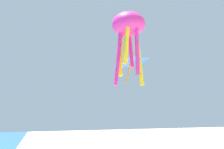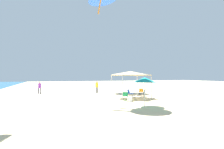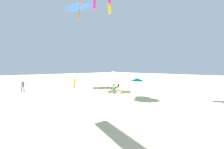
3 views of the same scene
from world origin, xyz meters
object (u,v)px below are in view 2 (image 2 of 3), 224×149
folding_chair_near_cooler (125,95)px  person_watching_sky (40,87)px  folding_chair_right_of_tent (130,92)px  cooler_box (130,99)px  person_by_tent (97,86)px  beach_umbrella (145,80)px  folding_chair_facing_ocean (141,91)px  folding_chair_left_of_tent (143,92)px  canopy_tent (131,74)px

folding_chair_near_cooler → person_watching_sky: (9.62, 8.15, 0.47)m
folding_chair_right_of_tent → cooler_box: size_ratio=1.10×
person_watching_sky → person_by_tent: size_ratio=0.95×
folding_chair_right_of_tent → beach_umbrella: bearing=-147.4°
folding_chair_facing_ocean → cooler_box: bearing=87.9°
folding_chair_facing_ocean → person_by_tent: size_ratio=0.48×
beach_umbrella → cooler_box: (2.98, -0.12, -1.86)m
beach_umbrella → folding_chair_right_of_tent: 7.03m
folding_chair_left_of_tent → folding_chair_facing_ocean: 1.33m
canopy_tent → person_watching_sky: (8.49, 9.25, -1.66)m
beach_umbrella → folding_chair_right_of_tent: bearing=-15.2°
folding_chair_right_of_tent → canopy_tent: bearing=-154.1°
folding_chair_near_cooler → folding_chair_right_of_tent: bearing=-102.6°
folding_chair_facing_ocean → cooler_box: (-4.69, 3.71, -0.27)m
folding_chair_near_cooler → folding_chair_facing_ocean: same height
folding_chair_near_cooler → folding_chair_left_of_tent: (2.44, -3.30, 0.00)m
person_watching_sky → beach_umbrella: bearing=123.9°
folding_chair_right_of_tent → folding_chair_near_cooler: bearing=-165.1°
folding_chair_right_of_tent → folding_chair_left_of_tent: 1.61m
folding_chair_left_of_tent → folding_chair_facing_ocean: same height
folding_chair_left_of_tent → person_watching_sky: (7.18, 11.45, 0.47)m
folding_chair_near_cooler → canopy_tent: bearing=-113.9°
folding_chair_left_of_tent → cooler_box: bearing=-28.1°
cooler_box → person_watching_sky: size_ratio=0.46×
canopy_tent → beach_umbrella: canopy_tent is taller
folding_chair_left_of_tent → folding_chair_facing_ocean: bearing=176.2°
folding_chair_left_of_tent → folding_chair_facing_ocean: (1.25, -0.44, 0.00)m
folding_chair_near_cooler → folding_chair_left_of_tent: 4.10m
person_by_tent → canopy_tent: bearing=58.2°
folding_chair_near_cooler → cooler_box: folding_chair_near_cooler is taller
folding_chair_left_of_tent → cooler_box: 4.75m
beach_umbrella → folding_chair_near_cooler: bearing=-1.3°
folding_chair_right_of_tent → folding_chair_left_of_tent: (-0.19, -1.60, 0.00)m
beach_umbrella → person_watching_sky: size_ratio=1.42×
folding_chair_near_cooler → beach_umbrella: bearing=109.0°
cooler_box → person_by_tent: size_ratio=0.44×
canopy_tent → cooler_box: bearing=153.3°
folding_chair_near_cooler → folding_chair_left_of_tent: bearing=-123.2°
folding_chair_left_of_tent → person_watching_sky: 13.52m
person_watching_sky → person_by_tent: bearing=173.3°
beach_umbrella → person_watching_sky: bearing=30.7°
canopy_tent → folding_chair_facing_ocean: bearing=-45.9°
canopy_tent → person_by_tent: canopy_tent is taller
person_watching_sky → folding_chair_near_cooler: bearing=133.5°
person_by_tent → person_watching_sky: bearing=-55.8°
canopy_tent → folding_chair_right_of_tent: canopy_tent is taller
folding_chair_right_of_tent → person_by_tent: (5.68, 2.40, 0.52)m
cooler_box → beach_umbrella: bearing=177.6°
folding_chair_near_cooler → folding_chair_facing_ocean: size_ratio=1.00×
folding_chair_near_cooler → person_watching_sky: 12.62m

